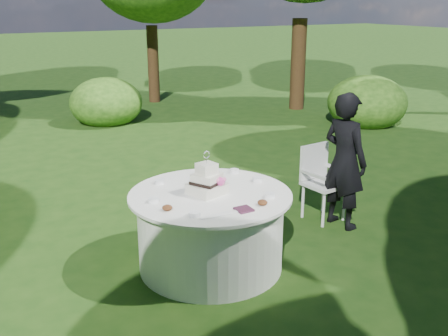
{
  "coord_description": "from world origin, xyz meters",
  "views": [
    {
      "loc": [
        -2.14,
        -4.14,
        2.53
      ],
      "look_at": [
        0.15,
        0.0,
        1.0
      ],
      "focal_mm": 42.0,
      "sensor_mm": 36.0,
      "label": 1
    }
  ],
  "objects_px": {
    "napkins": "(244,209)",
    "cake": "(207,182)",
    "table": "(211,230)",
    "chair": "(320,176)",
    "guest": "(345,161)"
  },
  "relations": [
    {
      "from": "guest",
      "to": "chair",
      "type": "relative_size",
      "value": 1.76
    },
    {
      "from": "napkins",
      "to": "chair",
      "type": "height_order",
      "value": "chair"
    },
    {
      "from": "napkins",
      "to": "cake",
      "type": "distance_m",
      "value": 0.54
    },
    {
      "from": "guest",
      "to": "cake",
      "type": "xyz_separation_m",
      "value": [
        -1.82,
        -0.14,
        0.1
      ]
    },
    {
      "from": "guest",
      "to": "cake",
      "type": "height_order",
      "value": "guest"
    },
    {
      "from": "cake",
      "to": "guest",
      "type": "bearing_deg",
      "value": 4.37
    },
    {
      "from": "napkins",
      "to": "cake",
      "type": "bearing_deg",
      "value": 99.55
    },
    {
      "from": "table",
      "to": "cake",
      "type": "xyz_separation_m",
      "value": [
        -0.03,
        0.01,
        0.5
      ]
    },
    {
      "from": "guest",
      "to": "table",
      "type": "distance_m",
      "value": 1.85
    },
    {
      "from": "cake",
      "to": "chair",
      "type": "xyz_separation_m",
      "value": [
        1.74,
        0.46,
        -0.37
      ]
    },
    {
      "from": "table",
      "to": "chair",
      "type": "height_order",
      "value": "chair"
    },
    {
      "from": "chair",
      "to": "guest",
      "type": "bearing_deg",
      "value": -76.21
    },
    {
      "from": "guest",
      "to": "table",
      "type": "bearing_deg",
      "value": 85.8
    },
    {
      "from": "guest",
      "to": "cake",
      "type": "distance_m",
      "value": 1.83
    },
    {
      "from": "guest",
      "to": "napkins",
      "type": "bearing_deg",
      "value": 102.0
    }
  ]
}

